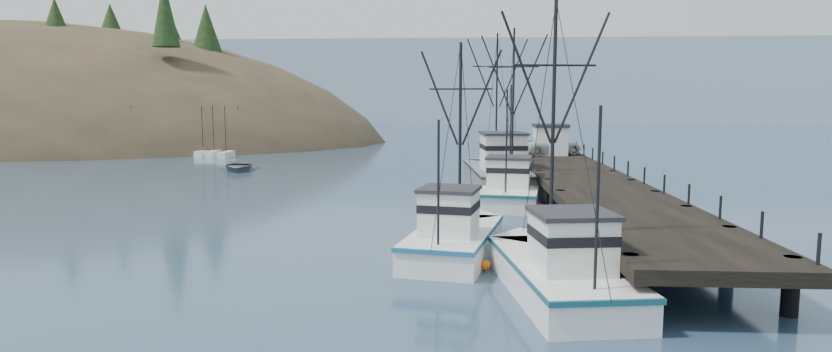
% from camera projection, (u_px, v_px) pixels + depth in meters
% --- Properties ---
extents(ground, '(400.00, 400.00, 0.00)m').
position_uv_depth(ground, '(318.00, 274.00, 26.40)').
color(ground, navy).
rests_on(ground, ground).
extents(pier, '(6.00, 44.00, 2.00)m').
position_uv_depth(pier, '(590.00, 184.00, 41.12)').
color(pier, black).
rests_on(pier, ground).
extents(distant_ridge, '(360.00, 40.00, 26.00)m').
position_uv_depth(distant_ridge, '(474.00, 122.00, 194.14)').
color(distant_ridge, '#9EB2C6').
rests_on(distant_ridge, ground).
extents(distant_ridge_far, '(180.00, 25.00, 18.00)m').
position_uv_depth(distant_ridge_far, '(320.00, 120.00, 212.30)').
color(distant_ridge_far, silver).
rests_on(distant_ridge_far, ground).
extents(moored_sailboats, '(13.22, 17.11, 6.35)m').
position_uv_depth(moored_sailboats, '(206.00, 152.00, 81.99)').
color(moored_sailboats, white).
rests_on(moored_sailboats, ground).
extents(trawler_near, '(4.89, 10.93, 11.05)m').
position_uv_depth(trawler_near, '(557.00, 270.00, 23.89)').
color(trawler_near, white).
rests_on(trawler_near, ground).
extents(trawler_mid, '(4.89, 9.96, 9.99)m').
position_uv_depth(trawler_mid, '(455.00, 237.00, 29.55)').
color(trawler_mid, white).
rests_on(trawler_mid, ground).
extents(trawler_far, '(5.38, 12.21, 12.28)m').
position_uv_depth(trawler_far, '(510.00, 190.00, 44.73)').
color(trawler_far, white).
rests_on(trawler_far, ground).
extents(work_vessel, '(5.56, 14.91, 12.53)m').
position_uv_depth(work_vessel, '(498.00, 174.00, 50.42)').
color(work_vessel, slate).
rests_on(work_vessel, ground).
extents(pier_shed, '(3.00, 3.20, 2.80)m').
position_uv_depth(pier_shed, '(550.00, 139.00, 58.75)').
color(pier_shed, silver).
rests_on(pier_shed, pier).
extents(pickup_truck, '(6.51, 4.88, 1.64)m').
position_uv_depth(pickup_truck, '(550.00, 146.00, 58.82)').
color(pickup_truck, silver).
rests_on(pickup_truck, pier).
extents(motorboat, '(5.22, 6.37, 1.15)m').
position_uv_depth(motorboat, '(239.00, 171.00, 63.96)').
color(motorboat, '#52565B').
rests_on(motorboat, ground).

